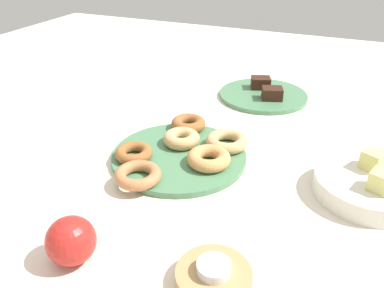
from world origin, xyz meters
The scene contains 17 objects.
ground_plane centered at (0.00, 0.00, 0.00)m, with size 2.40×2.40×0.00m, color beige.
donut_plate centered at (0.00, 0.00, 0.01)m, with size 0.29×0.29×0.01m, color #4C7F56.
donut_0 centered at (0.05, -0.08, 0.02)m, with size 0.08×0.08×0.02m, color #995B2D.
donut_1 centered at (-0.07, 0.08, 0.03)m, with size 0.09×0.09×0.03m, color tan.
donut_2 centered at (0.12, -0.03, 0.02)m, with size 0.09×0.09×0.02m, color #B27547.
donut_3 centered at (-0.11, -0.03, 0.03)m, with size 0.08×0.08×0.03m, color #995B2D.
donut_4 centered at (-0.04, -0.01, 0.03)m, with size 0.08×0.08×0.03m, color tan.
donut_5 centered at (0.01, 0.07, 0.03)m, with size 0.09×0.09×0.03m, color tan.
cake_plate centered at (-0.41, 0.08, 0.01)m, with size 0.25×0.25×0.01m, color #4C7F56.
brownie_near centered at (-0.45, 0.06, 0.03)m, with size 0.04×0.06×0.03m, color #381E14.
brownie_far centered at (-0.38, 0.11, 0.03)m, with size 0.04×0.06×0.03m, color #381E14.
candle_holder centered at (0.29, 0.18, 0.01)m, with size 0.11×0.11×0.02m, color tan.
tealight centered at (0.29, 0.18, 0.03)m, with size 0.05×0.05×0.01m, color silver.
fruit_bowl centered at (-0.02, 0.38, 0.02)m, with size 0.20×0.20×0.04m, color silver.
melon_chunk_left centered at (-0.06, 0.38, 0.06)m, with size 0.04×0.04×0.04m, color #DBD67A.
melon_chunk_right centered at (0.01, 0.39, 0.06)m, with size 0.04×0.04×0.04m, color #DBD67A.
apple centered at (0.33, -0.02, 0.04)m, with size 0.07×0.07×0.07m, color red.
Camera 1 is at (0.65, 0.31, 0.44)m, focal length 36.62 mm.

